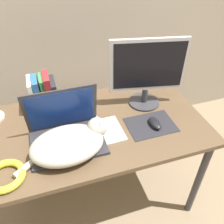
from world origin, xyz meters
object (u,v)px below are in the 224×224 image
Objects in this scene: computer_mouse at (155,123)px; book_row at (44,94)px; cable_coil at (5,176)px; cat at (70,143)px; notepad at (106,131)px; webcam at (84,90)px; external_monitor at (147,71)px; laptop at (66,132)px.

computer_mouse is 0.48× the size of book_row.
book_row reaches higher than cable_coil.
cat is 2.29× the size of notepad.
cat reaches higher than cable_coil.
cat reaches higher than webcam.
notepad is 3.01× the size of webcam.
webcam is (-0.04, 0.37, 0.04)m from notepad.
cable_coil is at bearing -157.91° from external_monitor.
laptop reaches higher than notepad.
cat is at bearing -87.29° from laptop.
cat is 0.61m from external_monitor.
webcam is (0.18, 0.37, -0.01)m from laptop.
external_monitor reaches higher than cat.
book_row is at bearing 100.74° from cat.
cat is 0.42m from book_row.
laptop is 0.41m from webcam.
laptop is 2.03× the size of cable_coil.
cat is 0.24m from notepad.
webcam is (0.48, 0.53, 0.03)m from cable_coil.
laptop is 0.09m from cat.
cable_coil reaches higher than notepad.
computer_mouse is at bearing -4.79° from laptop.
cable_coil is at bearing -171.66° from computer_mouse.
cable_coil is (-0.84, -0.34, -0.21)m from external_monitor.
cable_coil is (-0.31, -0.07, -0.05)m from cat.
notepad is (-0.28, 0.04, -0.02)m from computer_mouse.
computer_mouse is 0.52× the size of notepad.
external_monitor is at bearing 30.44° from notepad.
laptop is 1.64× the size of book_row.
notepad is (0.21, 0.09, -0.06)m from cat.
notepad is 0.38m from webcam.
book_row is at bearing 167.04° from external_monitor.
external_monitor is 0.43m from notepad.
book_row is 1.24× the size of cable_coil.
cable_coil is (-0.23, -0.48, -0.09)m from book_row.
external_monitor is 6.31× the size of webcam.
cat is 4.37× the size of computer_mouse.
laptop reaches higher than computer_mouse.
external_monitor is 0.63m from book_row.
cable_coil is 0.88× the size of notepad.
laptop is 1.79× the size of notepad.
notepad is (0.22, -0.00, -0.05)m from laptop.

